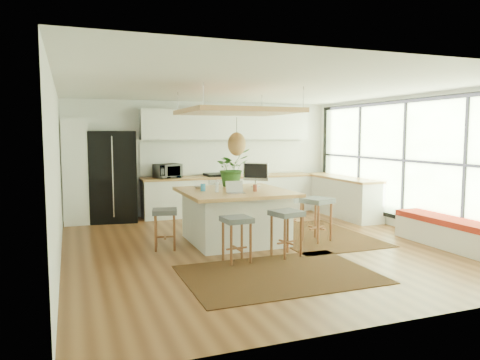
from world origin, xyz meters
name	(u,v)px	position (x,y,z in m)	size (l,w,h in m)	color
floor	(261,245)	(0.00, 0.00, 0.00)	(7.00, 7.00, 0.00)	brown
ceiling	(262,88)	(0.00, 0.00, 2.70)	(7.00, 7.00, 0.00)	white
wall_back	(204,158)	(0.00, 3.50, 1.35)	(6.50, 6.50, 0.00)	white
wall_front	(401,192)	(0.00, -3.50, 1.35)	(6.50, 6.50, 0.00)	white
wall_left	(57,174)	(-3.25, 0.00, 1.35)	(7.00, 7.00, 0.00)	white
wall_right	(413,164)	(3.25, 0.00, 1.35)	(7.00, 7.00, 0.00)	white
window_wall	(412,161)	(3.22, 0.00, 1.40)	(0.10, 6.20, 2.60)	black
pantry	(76,172)	(-2.95, 3.18, 1.12)	(0.55, 0.60, 2.25)	silver
back_counter_base	(230,196)	(0.55, 3.18, 0.44)	(4.20, 0.60, 0.88)	silver
back_counter_top	(230,177)	(0.55, 3.18, 0.90)	(4.24, 0.64, 0.05)	#A26C39
backsplash	(226,158)	(0.55, 3.48, 1.35)	(4.20, 0.02, 0.80)	white
upper_cabinets	(228,125)	(0.55, 3.32, 2.15)	(4.20, 0.34, 0.70)	silver
range	(220,194)	(0.30, 3.18, 0.50)	(0.76, 0.62, 1.00)	#A5A5AA
right_counter_base	(341,197)	(2.93, 2.00, 0.44)	(0.60, 2.50, 0.88)	silver
right_counter_top	(341,178)	(2.93, 2.00, 0.90)	(0.64, 2.54, 0.05)	#A26C39
window_bench	(446,232)	(2.95, -1.20, 0.25)	(0.52, 2.00, 0.50)	silver
ceiling_panel	(237,127)	(-0.30, 0.40, 2.05)	(1.86, 1.86, 0.80)	#A26C39
rug_near	(279,274)	(-0.43, -1.63, 0.01)	(2.60, 1.80, 0.01)	black
rug_right	(315,235)	(1.26, 0.32, 0.01)	(1.80, 2.60, 0.01)	black
fridge	(114,180)	(-2.16, 3.18, 0.93)	(0.99, 0.78, 1.99)	black
island	(235,216)	(-0.33, 0.41, 0.47)	(1.85, 1.85, 0.93)	#A26C39
stool_near_left	(237,239)	(-0.76, -0.85, 0.35)	(0.41, 0.41, 0.69)	#4B4F53
stool_near_right	(286,234)	(0.08, -0.81, 0.35)	(0.43, 0.43, 0.73)	#4B4F53
stool_right_front	(317,222)	(1.06, -0.09, 0.35)	(0.46, 0.46, 0.79)	#4B4F53
stool_right_back	(291,213)	(1.04, 0.91, 0.35)	(0.39, 0.39, 0.66)	#4B4F53
stool_left_side	(165,228)	(-1.61, 0.31, 0.35)	(0.40, 0.40, 0.68)	#4B4F53
laptop	(236,186)	(-0.47, -0.01, 1.05)	(0.30, 0.31, 0.22)	#A5A5AA
monitor	(256,173)	(0.22, 0.77, 1.19)	(0.50, 0.18, 0.46)	#A5A5AA
microwave	(167,169)	(-0.97, 3.16, 1.12)	(0.58, 0.32, 0.39)	#A5A5AA
island_plant	(232,172)	(-0.18, 1.01, 1.21)	(0.65, 0.72, 0.56)	#1E4C19
island_bowl	(200,187)	(-0.84, 0.91, 0.96)	(0.22, 0.22, 0.06)	white
island_bottle_0	(203,186)	(-0.88, 0.51, 1.03)	(0.07, 0.07, 0.19)	#3699D8
island_bottle_1	(216,187)	(-0.73, 0.26, 1.03)	(0.07, 0.07, 0.19)	silver
island_bottle_2	(254,186)	(-0.08, 0.11, 1.03)	(0.07, 0.07, 0.19)	brown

